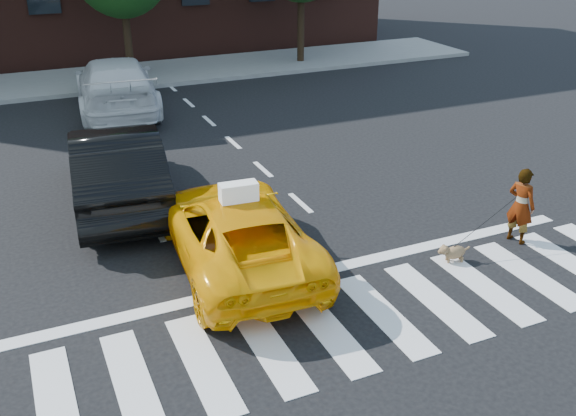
{
  "coord_description": "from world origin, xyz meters",
  "views": [
    {
      "loc": [
        -3.88,
        -7.18,
        5.87
      ],
      "look_at": [
        0.28,
        2.13,
        1.1
      ],
      "focal_mm": 40.0,
      "sensor_mm": 36.0,
      "label": 1
    }
  ],
  "objects_px": {
    "taxi": "(236,230)",
    "dog": "(453,252)",
    "black_sedan": "(117,166)",
    "white_suv": "(116,85)",
    "woman": "(521,206)"
  },
  "relations": [
    {
      "from": "taxi",
      "to": "dog",
      "type": "bearing_deg",
      "value": 160.96
    },
    {
      "from": "taxi",
      "to": "black_sedan",
      "type": "xyz_separation_m",
      "value": [
        -1.43,
        3.56,
        0.19
      ]
    },
    {
      "from": "taxi",
      "to": "white_suv",
      "type": "bearing_deg",
      "value": -84.79
    },
    {
      "from": "black_sedan",
      "to": "woman",
      "type": "bearing_deg",
      "value": 149.35
    },
    {
      "from": "black_sedan",
      "to": "white_suv",
      "type": "height_order",
      "value": "black_sedan"
    },
    {
      "from": "black_sedan",
      "to": "dog",
      "type": "height_order",
      "value": "black_sedan"
    },
    {
      "from": "dog",
      "to": "black_sedan",
      "type": "bearing_deg",
      "value": 151.93
    },
    {
      "from": "taxi",
      "to": "black_sedan",
      "type": "height_order",
      "value": "black_sedan"
    },
    {
      "from": "woman",
      "to": "white_suv",
      "type": "bearing_deg",
      "value": 6.66
    },
    {
      "from": "taxi",
      "to": "woman",
      "type": "distance_m",
      "value": 5.42
    },
    {
      "from": "woman",
      "to": "dog",
      "type": "xyz_separation_m",
      "value": [
        -1.64,
        -0.17,
        -0.56
      ]
    },
    {
      "from": "woman",
      "to": "dog",
      "type": "distance_m",
      "value": 1.74
    },
    {
      "from": "woman",
      "to": "dog",
      "type": "bearing_deg",
      "value": 78.53
    },
    {
      "from": "taxi",
      "to": "dog",
      "type": "xyz_separation_m",
      "value": [
        3.6,
        -1.57,
        -0.47
      ]
    },
    {
      "from": "woman",
      "to": "black_sedan",
      "type": "bearing_deg",
      "value": 36.08
    }
  ]
}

